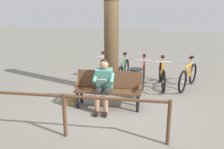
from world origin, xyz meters
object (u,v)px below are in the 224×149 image
at_px(person_reading, 104,82).
at_px(bicycle_green, 143,74).
at_px(bicycle_orange, 188,76).
at_px(bicycle_blue, 162,76).
at_px(bicycle_red, 103,70).
at_px(bicycle_black, 124,72).
at_px(bench, 109,86).
at_px(litter_bin, 136,83).
at_px(tree_trunk, 111,32).
at_px(handbag, 69,100).

bearing_deg(person_reading, bicycle_green, -114.36).
xyz_separation_m(bicycle_orange, bicycle_green, (1.33, 0.13, 0.00)).
bearing_deg(person_reading, bicycle_blue, -128.42).
xyz_separation_m(bicycle_orange, bicycle_red, (2.67, 0.11, 0.00)).
distance_m(bicycle_black, bicycle_red, 0.69).
bearing_deg(bicycle_green, bicycle_orange, 86.95).
bearing_deg(bicycle_orange, bicycle_red, -71.64).
bearing_deg(bicycle_red, bench, 4.13).
relative_size(litter_bin, bicycle_blue, 0.49).
relative_size(bicycle_blue, bicycle_black, 0.99).
bearing_deg(litter_bin, person_reading, 58.08).
xyz_separation_m(bench, bicycle_blue, (-1.07, -1.85, -0.15)).
xyz_separation_m(tree_trunk, bicycle_orange, (-2.08, -1.03, -1.35)).
bearing_deg(tree_trunk, litter_bin, 162.48).
bearing_deg(bicycle_orange, litter_bin, -30.03).
bearing_deg(litter_bin, bicycle_green, -89.36).
distance_m(person_reading, bicycle_blue, 2.35).
xyz_separation_m(tree_trunk, bicycle_blue, (-1.33, -0.86, -1.35)).
bearing_deg(bicycle_black, person_reading, -1.24).
bearing_deg(tree_trunk, bicycle_black, -95.48).
relative_size(handbag, tree_trunk, 0.09).
bearing_deg(bicycle_blue, handbag, -55.77).
xyz_separation_m(litter_bin, bicycle_orange, (-1.32, -1.27, -0.05)).
bearing_deg(bicycle_red, bicycle_orange, 72.56).
xyz_separation_m(person_reading, bicycle_green, (-0.56, -2.06, -0.31)).
distance_m(person_reading, litter_bin, 1.12).
height_order(litter_bin, bicycle_orange, bicycle_orange).
height_order(person_reading, handbag, person_reading).
bearing_deg(bench, bicycle_green, -113.84).
bearing_deg(bicycle_black, bicycle_red, -88.75).
xyz_separation_m(handbag, litter_bin, (-1.49, -0.99, 0.28)).
height_order(bench, bicycle_green, bicycle_green).
height_order(person_reading, tree_trunk, tree_trunk).
bearing_deg(bench, bicycle_orange, -141.19).
bearing_deg(bicycle_orange, bench, -26.14).
bearing_deg(bicycle_blue, bicycle_black, -106.65).
height_order(person_reading, bicycle_black, person_reading).
distance_m(bench, tree_trunk, 1.58).
distance_m(handbag, tree_trunk, 2.14).
relative_size(person_reading, bicycle_green, 0.72).
bearing_deg(person_reading, bicycle_orange, -139.82).
relative_size(bench, person_reading, 1.38).
bearing_deg(bicycle_blue, bicycle_red, -102.97).
height_order(bicycle_green, bicycle_black, same).
bearing_deg(person_reading, litter_bin, -130.99).
distance_m(bicycle_orange, bicycle_green, 1.33).
height_order(litter_bin, bicycle_black, bicycle_black).
bearing_deg(bicycle_green, litter_bin, -8.10).
bearing_deg(handbag, person_reading, -176.19).
bearing_deg(bicycle_red, litter_bin, 29.70).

